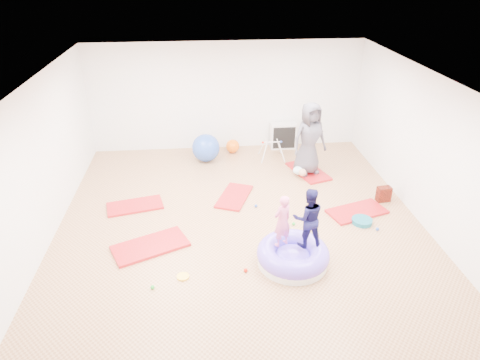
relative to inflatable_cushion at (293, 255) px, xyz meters
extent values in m
cube|color=tan|center=(-0.76, 1.09, -0.15)|extent=(7.00, 8.00, 0.01)
cube|color=white|center=(-0.76, 1.09, 2.65)|extent=(7.00, 8.00, 0.01)
cube|color=white|center=(-0.76, 5.09, 1.25)|extent=(7.00, 0.01, 2.80)
cube|color=white|center=(-0.76, -2.91, 1.25)|extent=(7.00, 0.01, 2.80)
cube|color=white|center=(-4.26, 1.09, 1.25)|extent=(0.01, 8.00, 2.80)
cube|color=white|center=(2.74, 1.09, 1.25)|extent=(0.01, 8.00, 2.80)
cube|color=#C10F3C|center=(-2.44, 0.67, -0.12)|extent=(1.46, 1.13, 0.05)
cube|color=#C10F3C|center=(-2.88, 2.11, -0.13)|extent=(1.22, 0.80, 0.05)
cube|color=#C10F3C|center=(-0.80, 2.30, -0.13)|extent=(0.92, 1.23, 0.05)
cube|color=#C10F3C|center=(1.63, 1.45, -0.13)|extent=(1.30, 0.92, 0.05)
cube|color=#C10F3C|center=(1.08, 3.34, -0.13)|extent=(0.94, 1.32, 0.05)
cylinder|color=white|center=(0.00, 0.00, -0.08)|extent=(1.19, 1.19, 0.13)
torus|color=#6F52F2|center=(0.00, 0.00, 0.04)|extent=(1.22, 1.22, 0.32)
ellipsoid|color=#6F52F2|center=(0.00, 0.00, -0.04)|extent=(0.65, 0.65, 0.29)
imported|color=pink|center=(-0.19, 0.12, 0.67)|extent=(0.41, 0.36, 0.94)
imported|color=#121140|center=(0.23, 0.08, 0.74)|extent=(0.52, 0.41, 1.06)
imported|color=#474550|center=(1.02, 3.26, 0.75)|extent=(0.96, 0.77, 1.71)
ellipsoid|color=#C5EFFF|center=(0.85, 3.15, 0.01)|extent=(0.38, 0.24, 0.22)
sphere|color=#DAA682|center=(0.85, 2.98, 0.03)|extent=(0.18, 0.18, 0.18)
sphere|color=green|center=(0.26, 1.12, -0.12)|extent=(0.07, 0.07, 0.07)
sphere|color=green|center=(-2.31, -0.43, -0.12)|extent=(0.07, 0.07, 0.07)
sphere|color=blue|center=(1.80, 0.79, -0.12)|extent=(0.07, 0.07, 0.07)
sphere|color=red|center=(-0.82, -0.16, -0.12)|extent=(0.07, 0.07, 0.07)
sphere|color=blue|center=(-0.38, 1.85, -0.12)|extent=(0.07, 0.07, 0.07)
sphere|color=red|center=(1.18, 3.26, -0.12)|extent=(0.07, 0.07, 0.07)
sphere|color=blue|center=(-1.35, 4.24, 0.20)|extent=(0.70, 0.70, 0.70)
sphere|color=orange|center=(-0.64, 4.69, 0.03)|extent=(0.35, 0.35, 0.35)
cylinder|color=silver|center=(0.10, 3.97, 0.11)|extent=(0.18, 0.18, 0.48)
cylinder|color=silver|center=(0.10, 4.38, 0.11)|extent=(0.18, 0.18, 0.48)
cylinder|color=silver|center=(0.55, 3.97, 0.11)|extent=(0.18, 0.18, 0.48)
cylinder|color=silver|center=(0.55, 4.38, 0.11)|extent=(0.18, 0.18, 0.48)
cylinder|color=silver|center=(0.32, 4.18, 0.32)|extent=(0.47, 0.03, 0.03)
sphere|color=red|center=(0.09, 4.18, 0.32)|extent=(0.06, 0.06, 0.06)
sphere|color=blue|center=(0.55, 4.18, 0.32)|extent=(0.06, 0.06, 0.06)
cube|color=silver|center=(0.74, 4.89, 0.19)|extent=(0.69, 0.33, 0.69)
cube|color=black|center=(0.74, 4.73, 0.19)|extent=(0.59, 0.02, 0.59)
cube|color=silver|center=(0.74, 4.84, 0.19)|extent=(0.02, 0.23, 0.60)
cube|color=silver|center=(0.74, 4.84, 0.19)|extent=(0.60, 0.23, 0.02)
cylinder|color=#126276|center=(1.60, 1.07, -0.11)|extent=(0.40, 0.40, 0.09)
cube|color=maroon|center=(2.34, 1.86, 0.01)|extent=(0.30, 0.20, 0.32)
cylinder|color=yellow|center=(-1.84, -0.20, -0.13)|extent=(0.20, 0.20, 0.03)
camera|label=1|loc=(-1.44, -5.67, 4.47)|focal=32.00mm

